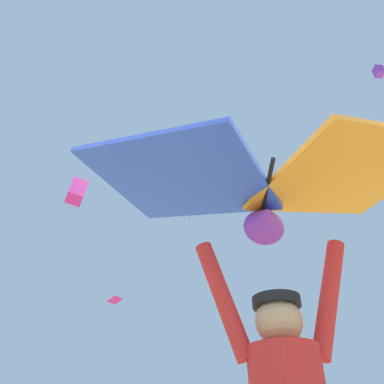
# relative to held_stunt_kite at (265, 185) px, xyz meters

# --- Properties ---
(held_stunt_kite) EXTENTS (2.13, 1.36, 0.44)m
(held_stunt_kite) POSITION_rel_held_stunt_kite_xyz_m (0.00, 0.00, 0.00)
(held_stunt_kite) COLOR black
(distant_kite_magenta_high_left) EXTENTS (0.52, 0.49, 0.27)m
(distant_kite_magenta_high_left) POSITION_rel_held_stunt_kite_xyz_m (-0.55, 14.59, 4.27)
(distant_kite_magenta_high_left) COLOR #DB2393
(distant_kite_blue_high_right) EXTENTS (1.27, 1.16, 2.08)m
(distant_kite_blue_high_right) POSITION_rel_held_stunt_kite_xyz_m (5.87, 29.79, 19.47)
(distant_kite_blue_high_right) COLOR blue
(distant_kite_magenta_mid_left) EXTENTS (0.97, 1.15, 1.40)m
(distant_kite_magenta_mid_left) POSITION_rel_held_stunt_kite_xyz_m (-2.92, 14.36, 9.28)
(distant_kite_magenta_mid_left) COLOR #DB2393
(distant_kite_purple_overhead_distant) EXTENTS (0.52, 0.51, 0.72)m
(distant_kite_purple_overhead_distant) POSITION_rel_held_stunt_kite_xyz_m (11.78, 9.22, 15.78)
(distant_kite_purple_overhead_distant) COLOR purple
(distant_kite_black_low_left) EXTENTS (0.81, 0.82, 0.91)m
(distant_kite_black_low_left) POSITION_rel_held_stunt_kite_xyz_m (6.55, 22.23, 14.95)
(distant_kite_black_low_left) COLOR black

